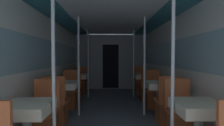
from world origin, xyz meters
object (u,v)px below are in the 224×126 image
dining_table_right_1 (159,87)px  chair_right_near_1 (167,109)px  dining_table_left_1 (64,88)px  chair_left_far_2 (81,85)px  support_pole_right_0 (173,74)px  chair_right_far_1 (153,96)px  chair_left_far_0 (44,122)px  support_pole_right_2 (134,63)px  support_pole_left_0 (54,75)px  chair_left_far_1 (69,96)px  support_pole_left_1 (79,66)px  support_pole_left_2 (88,63)px  chair_right_far_2 (141,85)px  chair_left_near_2 (75,91)px  chair_right_near_2 (147,91)px  dining_table_left_2 (78,78)px  support_pole_right_1 (144,66)px  dining_table_right_2 (144,78)px  chair_left_near_1 (57,109)px  dining_table_left_0 (27,113)px  chair_right_far_0 (181,121)px  dining_table_right_0 (199,112)px

dining_table_right_1 → chair_right_near_1: chair_right_near_1 is taller
dining_table_left_1 → chair_left_far_2: (0.00, 2.27, -0.32)m
support_pole_right_0 → chair_right_far_1: size_ratio=2.30×
chair_left_far_0 → support_pole_right_2: 3.53m
support_pole_left_0 → chair_left_far_1: support_pole_left_0 is taller
support_pole_left_1 → chair_left_far_0: bearing=-105.5°
support_pole_left_2 → chair_right_far_2: size_ratio=2.30×
chair_left_near_2 → chair_right_near_2: bearing=0.0°
dining_table_right_1 → support_pole_right_2: (-0.33, 1.74, 0.47)m
dining_table_left_2 → support_pole_right_1: bearing=-44.0°
chair_left_far_0 → chair_left_far_2: (0.00, 3.47, 0.00)m
support_pole_right_0 → dining_table_right_2: bearing=84.5°
chair_left_near_1 → chair_left_near_2: 1.74m
chair_left_near_2 → chair_left_far_0: bearing=-90.0°
chair_right_far_1 → support_pole_right_1: 1.01m
dining_table_left_0 → chair_right_far_2: chair_right_far_2 is taller
chair_left_near_2 → support_pole_left_2: (0.33, 0.53, 0.79)m
chair_left_far_2 → dining_table_right_2: (2.13, -0.53, 0.32)m
dining_table_left_1 → dining_table_left_2: size_ratio=1.00×
dining_table_right_2 → support_pole_right_2: (-0.33, 0.00, 0.47)m
support_pole_right_1 → chair_right_far_2: 2.43m
chair_left_far_1 → chair_right_far_2: bearing=-140.8°
dining_table_left_1 → chair_right_far_0: size_ratio=0.79×
support_pole_right_1 → chair_right_near_2: size_ratio=2.30×
support_pole_left_0 → dining_table_right_0: support_pole_left_0 is taller
dining_table_right_0 → chair_left_near_1: bearing=150.5°
chair_left_far_1 → support_pole_right_2: bearing=-146.2°
chair_left_far_1 → chair_left_far_2: (0.00, 1.74, 0.00)m
support_pole_left_1 → dining_table_right_0: 2.54m
chair_left_far_0 → chair_left_near_1: size_ratio=1.00×
dining_table_left_2 → chair_right_near_2: chair_right_near_2 is taller
chair_left_far_2 → chair_right_far_2: size_ratio=1.00×
chair_left_near_2 → dining_table_right_1: bearing=-29.5°
dining_table_left_1 → chair_right_far_2: (2.13, 2.27, -0.32)m
dining_table_left_1 → chair_left_near_1: 0.62m
dining_table_right_2 → chair_left_far_0: bearing=-125.9°
dining_table_right_2 → chair_right_far_2: (0.00, 0.53, -0.32)m
chair_right_near_1 → chair_right_near_2: 1.74m
chair_right_near_1 → support_pole_right_1: 1.01m
chair_right_far_1 → dining_table_right_2: (0.00, 1.20, 0.32)m
chair_right_near_1 → support_pole_right_2: size_ratio=0.43×
dining_table_right_2 → dining_table_right_1: bearing=-90.0°
chair_left_far_2 → chair_right_far_1: (2.13, -1.74, 0.00)m
chair_right_near_1 → support_pole_right_1: (-0.33, 0.53, 0.79)m
support_pole_left_0 → support_pole_right_1: size_ratio=1.00×
support_pole_right_0 → dining_table_right_1: size_ratio=2.92×
support_pole_left_0 → chair_right_far_0: bearing=16.6°
support_pole_left_0 → chair_right_far_2: size_ratio=2.30×
support_pole_right_0 → support_pole_right_1: size_ratio=1.00×
chair_left_far_0 → chair_left_near_1: bearing=-90.0°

